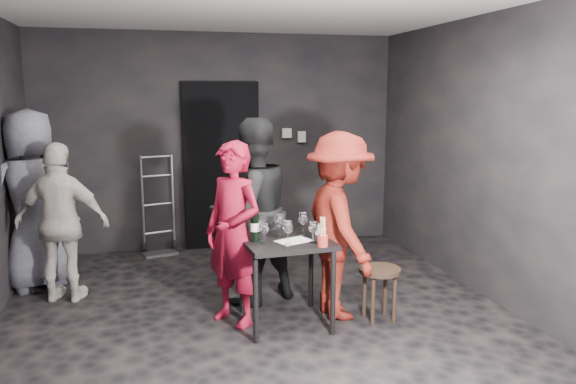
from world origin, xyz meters
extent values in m
cube|color=black|center=(0.00, 0.00, 0.00)|extent=(4.50, 5.00, 0.02)
cube|color=black|center=(0.00, 2.50, 1.35)|extent=(4.50, 0.04, 2.70)
cube|color=black|center=(0.00, -2.50, 1.35)|extent=(4.50, 0.04, 2.70)
cube|color=black|center=(2.25, 0.00, 1.35)|extent=(0.04, 5.00, 2.70)
cube|color=black|center=(0.00, 2.44, 1.05)|extent=(0.95, 0.10, 2.10)
cube|color=#B7B7B2|center=(0.85, 2.45, 1.45)|extent=(0.12, 0.06, 0.12)
cube|color=#B7B7B2|center=(1.05, 2.45, 1.40)|extent=(0.10, 0.06, 0.14)
cylinder|color=#B2B2B7|center=(-0.99, 2.37, 0.61)|extent=(0.03, 0.03, 1.22)
cylinder|color=#B2B2B7|center=(-0.62, 2.37, 0.61)|extent=(0.03, 0.03, 1.22)
cube|color=#B2B2B7|center=(-0.80, 2.25, 0.01)|extent=(0.41, 0.22, 0.03)
cylinder|color=black|center=(-0.99, 2.40, 0.08)|extent=(0.04, 0.16, 0.16)
cylinder|color=black|center=(-0.62, 2.40, 0.08)|extent=(0.04, 0.16, 0.16)
cube|color=black|center=(0.21, -0.14, 0.73)|extent=(0.72, 0.72, 0.04)
cylinder|color=black|center=(-0.11, -0.46, 0.35)|extent=(0.04, 0.04, 0.71)
cylinder|color=black|center=(0.53, -0.46, 0.35)|extent=(0.04, 0.04, 0.71)
cylinder|color=black|center=(-0.11, 0.18, 0.35)|extent=(0.04, 0.04, 0.71)
cylinder|color=black|center=(0.53, 0.18, 0.35)|extent=(0.04, 0.04, 0.71)
cylinder|color=black|center=(1.02, -0.27, 0.45)|extent=(0.36, 0.36, 0.04)
cylinder|color=black|center=(1.12, -0.17, 0.21)|extent=(0.04, 0.04, 0.41)
cylinder|color=black|center=(0.92, -0.17, 0.21)|extent=(0.04, 0.04, 0.41)
cylinder|color=black|center=(0.92, -0.37, 0.21)|extent=(0.04, 0.04, 0.41)
cylinder|color=black|center=(1.12, -0.37, 0.21)|extent=(0.04, 0.04, 0.41)
imported|color=maroon|center=(-0.22, -0.01, 0.83)|extent=(0.68, 0.72, 1.65)
imported|color=black|center=(0.03, 0.46, 1.01)|extent=(1.12, 0.88, 2.02)
imported|color=maroon|center=(0.71, -0.08, 0.90)|extent=(0.61, 1.19, 1.79)
imported|color=beige|center=(-1.70, 0.90, 0.77)|extent=(0.99, 0.67, 1.54)
imported|color=#5B5B67|center=(-2.03, 1.34, 1.10)|extent=(1.21, 1.09, 2.19)
cube|color=white|center=(0.26, -0.23, 0.75)|extent=(0.33, 0.28, 0.00)
cylinder|color=black|center=(-0.06, -0.15, 0.86)|extent=(0.07, 0.07, 0.22)
cylinder|color=black|center=(-0.06, -0.15, 1.01)|extent=(0.03, 0.03, 0.09)
cylinder|color=white|center=(-0.06, -0.15, 0.87)|extent=(0.07, 0.07, 0.07)
cylinder|color=#AC2E22|center=(0.44, -0.45, 0.80)|extent=(0.08, 0.08, 0.09)
camera|label=1|loc=(-0.87, -4.60, 1.97)|focal=35.00mm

